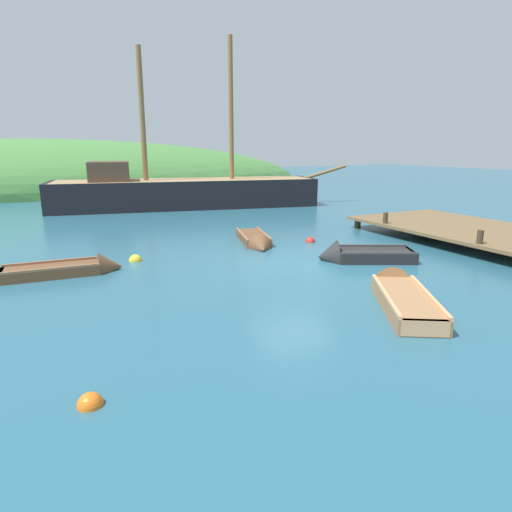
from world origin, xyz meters
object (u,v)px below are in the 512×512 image
at_px(rowboat_outer_left, 359,257).
at_px(buoy_yellow, 136,261).
at_px(buoy_red, 310,242).
at_px(sailing_ship, 184,197).
at_px(rowboat_far, 256,242).
at_px(rowboat_center, 400,297).
at_px(buoy_orange, 90,405).
at_px(rowboat_portside, 71,271).

height_order(rowboat_outer_left, buoy_yellow, rowboat_outer_left).
bearing_deg(rowboat_outer_left, buoy_red, -66.53).
bearing_deg(sailing_ship, rowboat_far, -82.25).
distance_m(rowboat_center, buoy_yellow, 8.36).
xyz_separation_m(buoy_yellow, buoy_red, (6.73, -0.08, 0.00)).
xyz_separation_m(buoy_red, buoy_orange, (-9.04, -8.00, 0.00)).
height_order(rowboat_portside, rowboat_outer_left, rowboat_outer_left).
bearing_deg(buoy_yellow, sailing_ship, 65.47).
bearing_deg(rowboat_portside, sailing_ship, 63.23).
relative_size(buoy_yellow, buoy_red, 1.09).
xyz_separation_m(sailing_ship, buoy_yellow, (-5.40, -11.84, -0.60)).
height_order(sailing_ship, rowboat_portside, sailing_ship).
height_order(rowboat_portside, rowboat_center, rowboat_center).
relative_size(rowboat_portside, buoy_red, 8.62).
distance_m(rowboat_far, buoy_yellow, 4.69).
distance_m(rowboat_portside, buoy_yellow, 2.12).
distance_m(rowboat_portside, rowboat_center, 9.18).
bearing_deg(rowboat_far, sailing_ship, -168.81).
relative_size(rowboat_center, rowboat_outer_left, 1.13).
bearing_deg(rowboat_center, sailing_ship, 29.38).
bearing_deg(buoy_red, rowboat_outer_left, -93.30).
distance_m(rowboat_center, rowboat_outer_left, 3.96).
relative_size(sailing_ship, rowboat_far, 5.42).
relative_size(rowboat_outer_left, buoy_yellow, 7.71).
xyz_separation_m(sailing_ship, rowboat_portside, (-7.40, -12.54, -0.51)).
relative_size(buoy_red, buoy_orange, 1.02).
bearing_deg(buoy_orange, rowboat_outer_left, 28.75).
distance_m(sailing_ship, rowboat_outer_left, 15.11).
bearing_deg(buoy_red, rowboat_center, -105.48).
relative_size(sailing_ship, buoy_yellow, 43.32).
relative_size(buoy_yellow, buoy_orange, 1.12).
distance_m(rowboat_outer_left, buoy_red, 3.14).
distance_m(rowboat_far, buoy_orange, 11.09).
bearing_deg(sailing_ship, rowboat_outer_left, -74.11).
height_order(rowboat_center, buoy_orange, rowboat_center).
bearing_deg(rowboat_outer_left, sailing_ship, -58.86).
relative_size(sailing_ship, buoy_red, 47.39).
bearing_deg(rowboat_far, rowboat_center, 16.65).
relative_size(rowboat_portside, buoy_yellow, 7.88).
bearing_deg(rowboat_center, rowboat_outer_left, 5.90).
distance_m(rowboat_portside, buoy_red, 8.75).
relative_size(sailing_ship, buoy_orange, 48.53).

